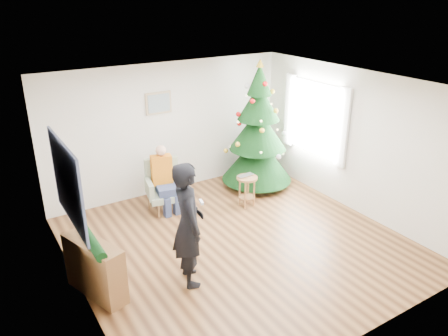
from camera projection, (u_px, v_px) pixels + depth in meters
floor at (238, 243)px, 7.15m from camera, size 5.00×5.00×0.00m
ceiling at (241, 85)px, 6.16m from camera, size 5.00×5.00×0.00m
wall_back at (169, 129)px, 8.61m from camera, size 5.00×0.00×5.00m
wall_front at (369, 246)px, 4.69m from camera, size 5.00×0.00×5.00m
wall_left at (73, 211)px, 5.42m from camera, size 0.00×5.00×5.00m
wall_right at (354, 142)px, 7.88m from camera, size 0.00×5.00×5.00m
window_panel at (315, 118)px, 8.57m from camera, size 0.04×1.30×1.40m
curtains at (314, 119)px, 8.55m from camera, size 0.05×1.75×1.50m
christmas_tree at (258, 131)px, 8.83m from camera, size 1.45×1.45×2.63m
stool at (247, 191)px, 8.28m from camera, size 0.40×0.40×0.59m
laptop at (247, 176)px, 8.16m from camera, size 0.34×0.23×0.03m
armchair at (165, 192)px, 8.15m from camera, size 0.76×0.72×0.95m
seated_person at (165, 179)px, 8.00m from camera, size 0.42×0.57×1.25m
standing_man at (188, 224)px, 5.91m from camera, size 0.57×0.74×1.80m
game_controller at (201, 202)px, 5.87m from camera, size 0.07×0.13×0.04m
console at (95, 268)px, 5.83m from camera, size 0.60×1.04×0.80m
garland at (91, 241)px, 5.67m from camera, size 0.14×0.90×0.14m
tapestry at (67, 183)px, 5.58m from camera, size 0.03×1.50×1.15m
framed_picture at (159, 103)px, 8.27m from camera, size 0.52×0.05×0.42m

